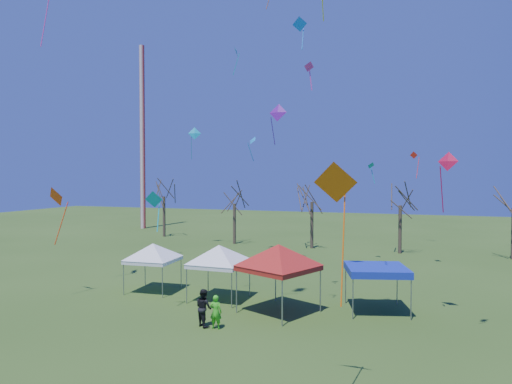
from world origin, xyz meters
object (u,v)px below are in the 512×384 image
Objects in this scene: tree_3 at (400,188)px; tent_white_mid at (219,249)px; tree_1 at (234,189)px; tent_red at (279,249)px; tree_2 at (312,185)px; tent_white_west at (153,247)px; tent_blue at (376,270)px; radio_mast at (142,137)px; tree_0 at (164,182)px; person_green at (216,312)px; person_dark at (204,308)px.

tree_3 is 22.47m from tent_white_mid.
tent_red is (11.18, -22.00, -2.42)m from tree_1.
tree_1 is 0.92× the size of tree_2.
tent_blue is at bearing 0.39° from tent_white_west.
tent_white_mid reaches higher than tent_blue.
tree_0 is (7.15, -6.62, -6.01)m from radio_mast.
tree_2 is 25.74m from person_green.
tree_1 is 1.92× the size of tent_white_west.
tent_blue is (-0.75, -19.53, -3.86)m from tree_3.
tent_blue is (4.86, 1.86, -1.16)m from tent_red.
tent_white_west is 8.60m from person_green.
tree_3 is (26.88, -3.34, -0.41)m from tree_0.
radio_mast reaches higher than person_dark.
tent_white_mid is (4.67, -0.45, 0.18)m from tent_white_west.
tent_white_mid is 2.61× the size of person_green.
tent_white_mid is at bearing -5.55° from tent_white_west.
tree_0 is 5.27× the size of person_green.
tree_1 is at bearing -15.18° from tree_0.
tent_blue is at bearing -92.20° from tree_3.
tree_3 reaches higher than tree_1.
tent_red is (8.66, -1.77, 0.58)m from tent_white_west.
tree_3 is 26.56m from person_dark.
tree_3 reaches higher than tent_white_west.
tree_3 reaches higher than person_green.
tree_0 is 32.77m from tent_red.
tent_blue is at bearing -112.15° from person_dark.
person_dark is (-0.70, 0.15, 0.10)m from person_green.
tent_white_west is 0.88× the size of tent_red.
person_dark is (18.47, -28.00, -5.59)m from tree_0.
tent_red is 1.18× the size of tent_blue.
tree_1 is at bearing 116.95° from tent_red.
tree_1 is at bearing -37.59° from person_dark.
tree_2 is at bearing 97.30° from tent_red.
person_dark is at bearing -56.58° from tree_0.
tent_white_west is (2.53, -20.23, -3.00)m from tree_1.
person_green is (9.09, -25.41, -4.99)m from tree_1.
tree_2 is 21.09m from tent_white_west.
tree_3 is 4.94× the size of person_green.
tree_3 is 19.92m from tent_blue.
tent_white_mid is 5.17m from person_dark.
tent_blue is at bearing -144.19° from person_green.
person_dark is at bearing -53.48° from radio_mast.
tent_white_mid is at bearing -50.87° from radio_mast.
tree_1 is 4.71× the size of person_green.
tent_red is 5.34m from tent_blue.
person_dark is at bearing -90.02° from tree_2.
tent_red is at bearing -159.02° from tent_blue.
tree_3 is (8.40, -0.33, -0.21)m from tree_2.
tent_white_west is 2.18× the size of person_dark.
tree_3 is at bearing -7.08° from tree_0.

